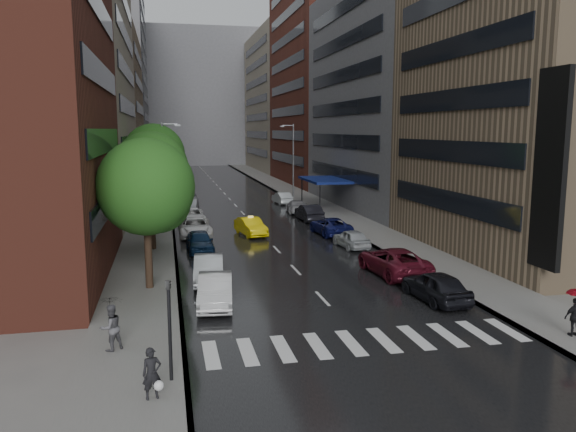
# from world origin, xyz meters

# --- Properties ---
(ground) EXTENTS (220.00, 220.00, 0.00)m
(ground) POSITION_xyz_m (0.00, 0.00, 0.00)
(ground) COLOR gray
(ground) RESTS_ON ground
(road) EXTENTS (14.00, 140.00, 0.01)m
(road) POSITION_xyz_m (0.00, 50.00, 0.01)
(road) COLOR black
(road) RESTS_ON ground
(sidewalk_left) EXTENTS (4.00, 140.00, 0.15)m
(sidewalk_left) POSITION_xyz_m (-9.00, 50.00, 0.07)
(sidewalk_left) COLOR gray
(sidewalk_left) RESTS_ON ground
(sidewalk_right) EXTENTS (4.00, 140.00, 0.15)m
(sidewalk_right) POSITION_xyz_m (9.00, 50.00, 0.07)
(sidewalk_right) COLOR gray
(sidewalk_right) RESTS_ON ground
(crosswalk) EXTENTS (13.15, 2.80, 0.01)m
(crosswalk) POSITION_xyz_m (0.20, -2.00, 0.01)
(crosswalk) COLOR silver
(crosswalk) RESTS_ON ground
(buildings_left) EXTENTS (8.00, 108.00, 38.00)m
(buildings_left) POSITION_xyz_m (-15.00, 58.79, 15.99)
(buildings_left) COLOR maroon
(buildings_left) RESTS_ON ground
(buildings_right) EXTENTS (8.05, 109.10, 36.00)m
(buildings_right) POSITION_xyz_m (15.00, 56.70, 15.03)
(buildings_right) COLOR #937A5B
(buildings_right) RESTS_ON ground
(building_far) EXTENTS (40.00, 14.00, 32.00)m
(building_far) POSITION_xyz_m (0.00, 118.00, 16.00)
(building_far) COLOR slate
(building_far) RESTS_ON ground
(tree_near) EXTENTS (5.07, 5.07, 8.08)m
(tree_near) POSITION_xyz_m (-8.60, 7.44, 5.53)
(tree_near) COLOR #382619
(tree_near) RESTS_ON ground
(tree_mid) EXTENTS (5.26, 5.26, 8.38)m
(tree_mid) POSITION_xyz_m (-8.60, 17.53, 5.74)
(tree_mid) COLOR #382619
(tree_mid) RESTS_ON ground
(tree_far) EXTENTS (5.67, 5.67, 9.03)m
(tree_far) POSITION_xyz_m (-8.60, 30.81, 6.18)
(tree_far) COLOR #382619
(tree_far) RESTS_ON ground
(taxi) EXTENTS (2.32, 4.58, 1.44)m
(taxi) POSITION_xyz_m (-1.00, 21.79, 0.72)
(taxi) COLOR yellow
(taxi) RESTS_ON ground
(parked_cars_left) EXTENTS (2.61, 42.38, 1.53)m
(parked_cars_left) POSITION_xyz_m (-5.40, 24.34, 0.74)
(parked_cars_left) COLOR #BCBCBC
(parked_cars_left) RESTS_ON ground
(parked_cars_right) EXTENTS (3.03, 42.29, 1.60)m
(parked_cars_right) POSITION_xyz_m (5.40, 18.39, 0.74)
(parked_cars_right) COLOR black
(parked_cars_right) RESTS_ON ground
(ped_bag_walker) EXTENTS (0.70, 0.52, 1.65)m
(ped_bag_walker) POSITION_xyz_m (-8.17, -5.43, 0.95)
(ped_bag_walker) COLOR black
(ped_bag_walker) RESTS_ON sidewalk_left
(ped_black_umbrella) EXTENTS (1.10, 1.05, 2.09)m
(ped_black_umbrella) POSITION_xyz_m (-9.79, -1.09, 1.38)
(ped_black_umbrella) COLOR #504F54
(ped_black_umbrella) RESTS_ON sidewalk_left
(ped_red_umbrella) EXTENTS (0.96, 0.82, 2.01)m
(ped_red_umbrella) POSITION_xyz_m (8.53, -3.56, 1.34)
(ped_red_umbrella) COLOR black
(ped_red_umbrella) RESTS_ON sidewalk_right
(traffic_light) EXTENTS (0.18, 0.15, 3.45)m
(traffic_light) POSITION_xyz_m (-7.60, -4.21, 2.23)
(traffic_light) COLOR black
(traffic_light) RESTS_ON sidewalk_left
(street_lamp_left) EXTENTS (1.74, 0.22, 9.00)m
(street_lamp_left) POSITION_xyz_m (-7.72, 30.00, 4.89)
(street_lamp_left) COLOR gray
(street_lamp_left) RESTS_ON sidewalk_left
(street_lamp_right) EXTENTS (1.74, 0.22, 9.00)m
(street_lamp_right) POSITION_xyz_m (7.72, 45.00, 4.89)
(street_lamp_right) COLOR gray
(street_lamp_right) RESTS_ON sidewalk_right
(awning) EXTENTS (4.00, 8.00, 3.12)m
(awning) POSITION_xyz_m (8.98, 35.00, 3.13)
(awning) COLOR navy
(awning) RESTS_ON sidewalk_right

